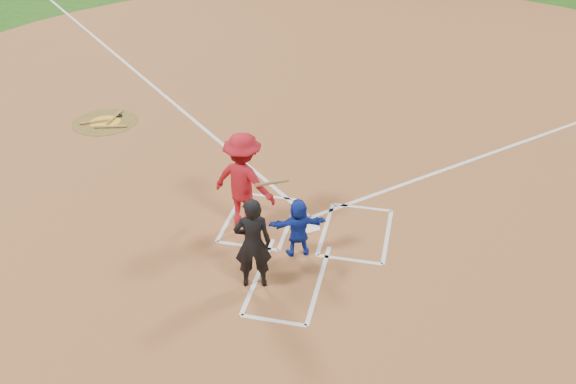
% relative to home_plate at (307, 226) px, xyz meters
% --- Properties ---
extents(ground, '(120.00, 120.00, 0.00)m').
position_rel_home_plate_xyz_m(ground, '(0.00, 0.00, -0.02)').
color(ground, '#1E4D13').
rests_on(ground, ground).
extents(home_plate_dirt, '(28.00, 28.00, 0.01)m').
position_rel_home_plate_xyz_m(home_plate_dirt, '(0.00, 6.00, -0.01)').
color(home_plate_dirt, brown).
rests_on(home_plate_dirt, ground).
extents(home_plate, '(0.60, 0.60, 0.02)m').
position_rel_home_plate_xyz_m(home_plate, '(0.00, 0.00, 0.00)').
color(home_plate, white).
rests_on(home_plate, home_plate_dirt).
extents(on_deck_circle, '(1.70, 1.70, 0.01)m').
position_rel_home_plate_xyz_m(on_deck_circle, '(-6.15, 3.58, -0.00)').
color(on_deck_circle, brown).
rests_on(on_deck_circle, home_plate_dirt).
extents(on_deck_logo, '(0.80, 0.80, 0.00)m').
position_rel_home_plate_xyz_m(on_deck_logo, '(-6.15, 3.58, 0.00)').
color(on_deck_logo, gold).
rests_on(on_deck_logo, on_deck_circle).
extents(on_deck_bat_a, '(0.08, 0.84, 0.06)m').
position_rel_home_plate_xyz_m(on_deck_bat_a, '(-6.00, 3.83, 0.03)').
color(on_deck_bat_a, '#A7793D').
rests_on(on_deck_bat_a, on_deck_circle).
extents(on_deck_bat_b, '(0.75, 0.50, 0.06)m').
position_rel_home_plate_xyz_m(on_deck_bat_b, '(-6.35, 3.48, 0.03)').
color(on_deck_bat_b, '#9F6B3A').
rests_on(on_deck_bat_b, on_deck_circle).
extents(on_deck_bat_c, '(0.83, 0.29, 0.06)m').
position_rel_home_plate_xyz_m(on_deck_bat_c, '(-5.85, 3.28, 0.03)').
color(on_deck_bat_c, olive).
rests_on(on_deck_bat_c, on_deck_circle).
extents(bat_weight_donut, '(0.19, 0.19, 0.05)m').
position_rel_home_plate_xyz_m(bat_weight_donut, '(-5.95, 3.98, 0.03)').
color(bat_weight_donut, black).
rests_on(bat_weight_donut, on_deck_circle).
extents(catcher, '(1.13, 0.71, 1.16)m').
position_rel_home_plate_xyz_m(catcher, '(0.01, -0.92, 0.57)').
color(catcher, '#1631B3').
rests_on(catcher, home_plate_dirt).
extents(umpire, '(0.72, 0.57, 1.74)m').
position_rel_home_plate_xyz_m(umpire, '(-0.55, -1.96, 0.86)').
color(umpire, black).
rests_on(umpire, home_plate_dirt).
extents(chalk_markings, '(28.35, 17.32, 0.01)m').
position_rel_home_plate_xyz_m(chalk_markings, '(0.00, 5.29, -0.01)').
color(chalk_markings, white).
rests_on(chalk_markings, home_plate_dirt).
extents(batter_at_plate, '(1.58, 1.04, 2.00)m').
position_rel_home_plate_xyz_m(batter_at_plate, '(-1.21, -0.24, 0.99)').
color(batter_at_plate, '#AD131E').
rests_on(batter_at_plate, home_plate_dirt).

